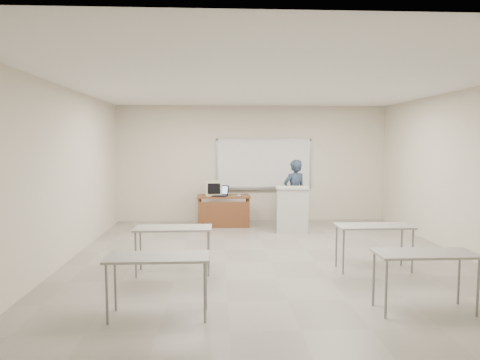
{
  "coord_description": "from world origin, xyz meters",
  "views": [
    {
      "loc": [
        -0.89,
        -7.13,
        2.05
      ],
      "look_at": [
        -0.42,
        2.2,
        1.23
      ],
      "focal_mm": 32.0,
      "sensor_mm": 36.0,
      "label": 1
    }
  ],
  "objects": [
    {
      "name": "podium",
      "position": [
        0.8,
        2.5,
        0.52
      ],
      "size": [
        0.74,
        0.54,
        1.04
      ],
      "rotation": [
        0.0,
        0.0,
        -0.11
      ],
      "color": "#B9B6B0",
      "rests_on": "floor"
    },
    {
      "name": "student_desks",
      "position": [
        -0.0,
        -1.35,
        0.67
      ],
      "size": [
        4.4,
        2.2,
        0.73
      ],
      "color": "gray",
      "rests_on": "floor"
    },
    {
      "name": "keyboard",
      "position": [
        0.95,
        2.38,
        1.05
      ],
      "size": [
        0.45,
        0.26,
        0.02
      ],
      "primitive_type": "cube",
      "rotation": [
        0.0,
        0.0,
        -0.29
      ],
      "color": "#B6B494",
      "rests_on": "podium"
    },
    {
      "name": "mouse",
      "position": [
        -0.39,
        3.1,
        0.77
      ],
      "size": [
        0.12,
        0.1,
        0.04
      ],
      "primitive_type": "ellipsoid",
      "rotation": [
        0.0,
        0.0,
        0.34
      ],
      "color": "#A8ADB1",
      "rests_on": "instructor_desk"
    },
    {
      "name": "presenter",
      "position": [
        0.96,
        3.1,
        0.82
      ],
      "size": [
        0.7,
        0.59,
        1.64
      ],
      "primitive_type": "imported",
      "rotation": [
        0.0,
        0.0,
        3.53
      ],
      "color": "black",
      "rests_on": "floor"
    },
    {
      "name": "whiteboard",
      "position": [
        0.3,
        3.97,
        1.48
      ],
      "size": [
        2.48,
        0.1,
        1.31
      ],
      "color": "white",
      "rests_on": "floor"
    },
    {
      "name": "instructor_desk",
      "position": [
        -0.76,
        3.19,
        0.52
      ],
      "size": [
        1.3,
        0.65,
        0.75
      ],
      "rotation": [
        0.0,
        0.0,
        -0.01
      ],
      "color": "brown",
      "rests_on": "floor"
    },
    {
      "name": "laptop",
      "position": [
        -0.86,
        3.2,
        0.81
      ],
      "size": [
        0.34,
        0.32,
        0.25
      ],
      "rotation": [
        0.0,
        0.0,
        -0.36
      ],
      "color": "black",
      "rests_on": "instructor_desk"
    },
    {
      "name": "crt_monitor",
      "position": [
        -1.01,
        3.43,
        0.93
      ],
      "size": [
        0.4,
        0.45,
        0.38
      ],
      "rotation": [
        0.0,
        0.0,
        0.05
      ],
      "color": "#B6B494",
      "rests_on": "instructor_desk"
    },
    {
      "name": "floor",
      "position": [
        0.0,
        0.0,
        -0.01
      ],
      "size": [
        7.0,
        8.0,
        0.01
      ],
      "primitive_type": "cube",
      "color": "gray",
      "rests_on": "ground"
    }
  ]
}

